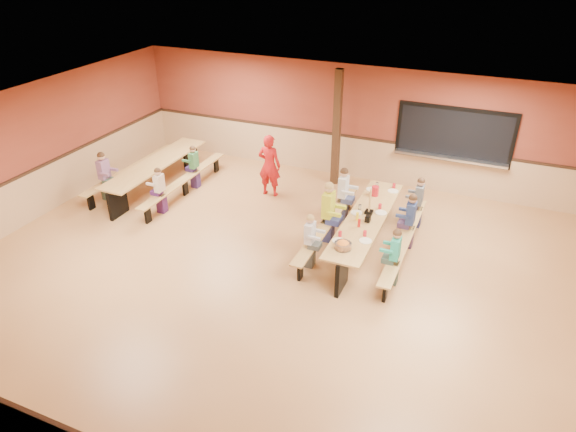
% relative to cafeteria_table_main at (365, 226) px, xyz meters
% --- Properties ---
extents(ground, '(12.00, 12.00, 0.00)m').
position_rel_cafeteria_table_main_xyz_m(ground, '(-1.40, -1.58, -0.53)').
color(ground, '#A16A3D').
rests_on(ground, ground).
extents(room_envelope, '(12.04, 10.04, 3.02)m').
position_rel_cafeteria_table_main_xyz_m(room_envelope, '(-1.40, -1.58, 0.16)').
color(room_envelope, brown).
rests_on(room_envelope, ground).
extents(kitchen_pass_through, '(2.78, 0.28, 1.38)m').
position_rel_cafeteria_table_main_xyz_m(kitchen_pass_through, '(1.20, 3.38, 0.96)').
color(kitchen_pass_through, black).
rests_on(kitchen_pass_through, ground).
extents(structural_post, '(0.18, 0.18, 3.00)m').
position_rel_cafeteria_table_main_xyz_m(structural_post, '(-1.60, 2.82, 0.97)').
color(structural_post, '#311E10').
rests_on(structural_post, ground).
extents(cafeteria_table_main, '(1.91, 3.70, 0.74)m').
position_rel_cafeteria_table_main_xyz_m(cafeteria_table_main, '(0.00, 0.00, 0.00)').
color(cafeteria_table_main, '#AD8345').
rests_on(cafeteria_table_main, ground).
extents(cafeteria_table_second, '(1.91, 3.70, 0.74)m').
position_rel_cafeteria_table_main_xyz_m(cafeteria_table_second, '(-5.68, 0.67, 0.00)').
color(cafeteria_table_second, '#AD8345').
rests_on(cafeteria_table_second, ground).
extents(seated_child_white_left, '(0.34, 0.28, 1.14)m').
position_rel_cafeteria_table_main_xyz_m(seated_child_white_left, '(-0.83, -1.06, 0.05)').
color(seated_child_white_left, silver).
rests_on(seated_child_white_left, ground).
extents(seated_adult_yellow, '(0.44, 0.36, 1.35)m').
position_rel_cafeteria_table_main_xyz_m(seated_adult_yellow, '(-0.83, 0.01, 0.15)').
color(seated_adult_yellow, gold).
rests_on(seated_adult_yellow, ground).
extents(seated_child_grey_left, '(0.39, 0.32, 1.25)m').
position_rel_cafeteria_table_main_xyz_m(seated_child_grey_left, '(-0.83, 1.05, 0.10)').
color(seated_child_grey_left, silver).
rests_on(seated_child_grey_left, ground).
extents(seated_child_teal_right, '(0.34, 0.28, 1.15)m').
position_rel_cafeteria_table_main_xyz_m(seated_child_teal_right, '(0.82, -0.97, 0.05)').
color(seated_child_teal_right, '#239277').
rests_on(seated_child_teal_right, ground).
extents(seated_child_navy_right, '(0.36, 0.30, 1.20)m').
position_rel_cafeteria_table_main_xyz_m(seated_child_navy_right, '(0.82, 0.45, 0.07)').
color(seated_child_navy_right, navy).
rests_on(seated_child_navy_right, ground).
extents(seated_child_char_right, '(0.35, 0.29, 1.17)m').
position_rel_cafeteria_table_main_xyz_m(seated_child_char_right, '(0.82, 1.38, 0.06)').
color(seated_child_char_right, '#53585F').
rests_on(seated_child_char_right, ground).
extents(seated_child_purple_sec, '(0.38, 0.31, 1.22)m').
position_rel_cafeteria_table_main_xyz_m(seated_child_purple_sec, '(-6.50, -0.28, 0.09)').
color(seated_child_purple_sec, '#7D5276').
rests_on(seated_child_purple_sec, ground).
extents(seated_child_green_sec, '(0.33, 0.27, 1.12)m').
position_rel_cafeteria_table_main_xyz_m(seated_child_green_sec, '(-4.85, 1.16, 0.04)').
color(seated_child_green_sec, '#367444').
rests_on(seated_child_green_sec, ground).
extents(seated_child_tan_sec, '(0.33, 0.27, 1.12)m').
position_rel_cafeteria_table_main_xyz_m(seated_child_tan_sec, '(-4.85, -0.33, 0.03)').
color(seated_child_tan_sec, beige).
rests_on(seated_child_tan_sec, ground).
extents(standing_woman, '(0.60, 0.41, 1.59)m').
position_rel_cafeteria_table_main_xyz_m(standing_woman, '(-2.89, 1.52, 0.27)').
color(standing_woman, '#B51416').
rests_on(standing_woman, ground).
extents(punch_pitcher, '(0.16, 0.16, 0.22)m').
position_rel_cafeteria_table_main_xyz_m(punch_pitcher, '(-0.09, 1.04, 0.32)').
color(punch_pitcher, red).
rests_on(punch_pitcher, cafeteria_table_main).
extents(chip_bowl, '(0.32, 0.32, 0.15)m').
position_rel_cafeteria_table_main_xyz_m(chip_bowl, '(-0.08, -1.32, 0.29)').
color(chip_bowl, orange).
rests_on(chip_bowl, cafeteria_table_main).
extents(napkin_dispenser, '(0.10, 0.14, 0.13)m').
position_rel_cafeteria_table_main_xyz_m(napkin_dispenser, '(0.07, -0.15, 0.28)').
color(napkin_dispenser, black).
rests_on(napkin_dispenser, cafeteria_table_main).
extents(condiment_mustard, '(0.06, 0.06, 0.17)m').
position_rel_cafeteria_table_main_xyz_m(condiment_mustard, '(-0.14, -0.18, 0.30)').
color(condiment_mustard, yellow).
rests_on(condiment_mustard, cafeteria_table_main).
extents(condiment_ketchup, '(0.06, 0.06, 0.17)m').
position_rel_cafeteria_table_main_xyz_m(condiment_ketchup, '(-0.03, -0.43, 0.30)').
color(condiment_ketchup, '#B2140F').
rests_on(condiment_ketchup, cafeteria_table_main).
extents(table_paddle, '(0.16, 0.16, 0.56)m').
position_rel_cafeteria_table_main_xyz_m(table_paddle, '(0.01, 0.19, 0.35)').
color(table_paddle, black).
rests_on(table_paddle, cafeteria_table_main).
extents(place_settings, '(0.65, 3.30, 0.11)m').
position_rel_cafeteria_table_main_xyz_m(place_settings, '(-0.00, 0.00, 0.27)').
color(place_settings, beige).
rests_on(place_settings, cafeteria_table_main).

